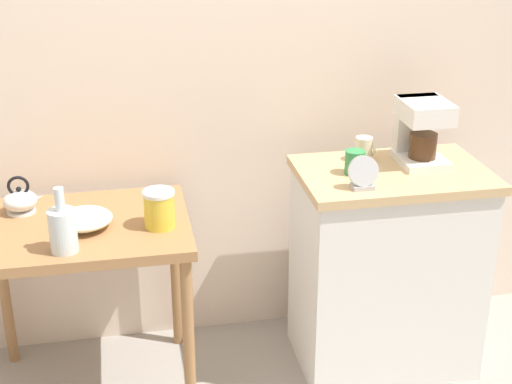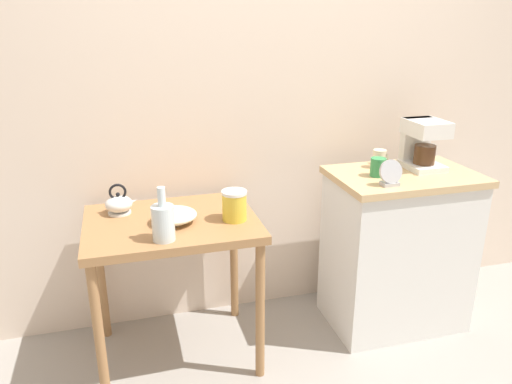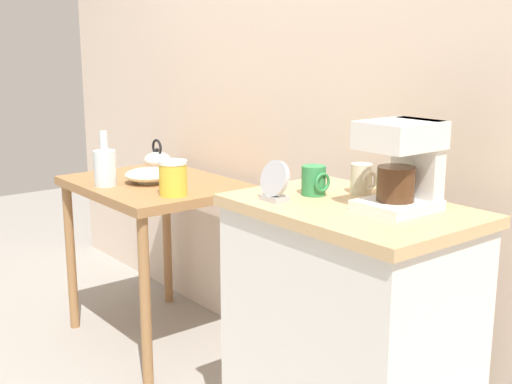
{
  "view_description": "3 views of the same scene",
  "coord_description": "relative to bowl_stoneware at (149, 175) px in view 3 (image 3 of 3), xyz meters",
  "views": [
    {
      "loc": [
        -0.41,
        -2.56,
        1.98
      ],
      "look_at": [
        0.08,
        -0.01,
        0.86
      ],
      "focal_mm": 53.06,
      "sensor_mm": 36.0,
      "label": 1
    },
    {
      "loc": [
        -0.77,
        -2.09,
        1.65
      ],
      "look_at": [
        -0.16,
        0.06,
        0.85
      ],
      "focal_mm": 34.71,
      "sensor_mm": 36.0,
      "label": 2
    },
    {
      "loc": [
        1.99,
        -1.39,
        1.36
      ],
      "look_at": [
        0.26,
        -0.01,
        0.86
      ],
      "focal_mm": 46.8,
      "sensor_mm": 36.0,
      "label": 3
    }
  ],
  "objects": [
    {
      "name": "back_wall",
      "position": [
        0.66,
        0.45,
        0.61
      ],
      "size": [
        4.4,
        0.1,
        2.8
      ],
      "primitive_type": "cube",
      "color": "beige",
      "rests_on": "ground_plane"
    },
    {
      "name": "wooden_table",
      "position": [
        -0.01,
        0.04,
        -0.14
      ],
      "size": [
        0.8,
        0.61,
        0.75
      ],
      "color": "#9E7044",
      "rests_on": "ground_plane"
    },
    {
      "name": "kitchen_counter",
      "position": [
        1.2,
        0.02,
        -0.34
      ],
      "size": [
        0.75,
        0.5,
        0.88
      ],
      "color": "white",
      "rests_on": "ground_plane"
    },
    {
      "name": "bowl_stoneware",
      "position": [
        0.0,
        0.0,
        0.0
      ],
      "size": [
        0.21,
        0.21,
        0.07
      ],
      "color": "beige",
      "rests_on": "wooden_table"
    },
    {
      "name": "teakettle",
      "position": [
        -0.24,
        0.19,
        0.01
      ],
      "size": [
        0.16,
        0.13,
        0.15
      ],
      "color": "white",
      "rests_on": "wooden_table"
    },
    {
      "name": "glass_carafe_vase",
      "position": [
        -0.06,
        -0.17,
        0.05
      ],
      "size": [
        0.1,
        0.1,
        0.24
      ],
      "color": "silver",
      "rests_on": "wooden_table"
    },
    {
      "name": "canister_enamel",
      "position": [
        0.27,
        -0.04,
        0.04
      ],
      "size": [
        0.12,
        0.12,
        0.14
      ],
      "color": "gold",
      "rests_on": "wooden_table"
    },
    {
      "name": "coffee_maker",
      "position": [
        1.33,
        0.09,
        0.24
      ],
      "size": [
        0.18,
        0.22,
        0.26
      ],
      "color": "white",
      "rests_on": "kitchen_counter"
    },
    {
      "name": "mug_tall_green",
      "position": [
        1.04,
        0.02,
        0.14
      ],
      "size": [
        0.08,
        0.08,
        0.09
      ],
      "color": "#338C4C",
      "rests_on": "kitchen_counter"
    },
    {
      "name": "mug_small_cream",
      "position": [
        1.12,
        0.15,
        0.14
      ],
      "size": [
        0.08,
        0.07,
        0.1
      ],
      "color": "beige",
      "rests_on": "kitchen_counter"
    },
    {
      "name": "table_clock",
      "position": [
        1.02,
        -0.13,
        0.15
      ],
      "size": [
        0.12,
        0.06,
        0.13
      ],
      "color": "#B2B5BA",
      "rests_on": "kitchen_counter"
    }
  ]
}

